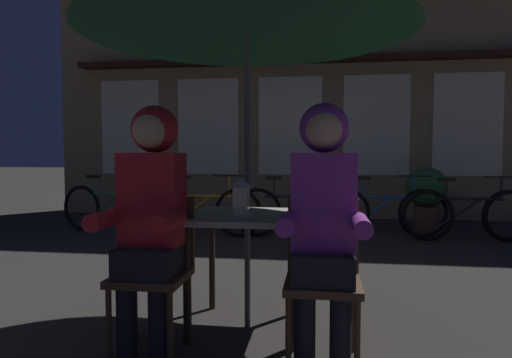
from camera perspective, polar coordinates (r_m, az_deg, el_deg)
The scene contains 15 objects.
ground_plane at distance 3.09m, azimuth -1.09°, elevation -18.12°, with size 60.00×60.00×0.00m, color #2D2B28.
cafe_table at distance 2.92m, azimuth -1.10°, elevation -6.38°, with size 0.72×0.72×0.74m.
patio_umbrella at distance 3.03m, azimuth -1.13°, elevation 21.17°, with size 2.10×2.10×2.31m.
lantern at distance 2.79m, azimuth -1.87°, elevation -2.21°, with size 0.11×0.11×0.23m.
chair_left at distance 2.72m, azimuth -12.58°, elevation -10.36°, with size 0.40×0.40×0.87m.
chair_right at distance 2.55m, azimuth 8.41°, elevation -11.25°, with size 0.40×0.40×0.87m.
person_left_hooded at distance 2.61m, azimuth -13.12°, elevation -3.01°, with size 0.45×0.56×1.40m.
person_right_hooded at distance 2.43m, azimuth 8.48°, elevation -3.42°, with size 0.45×0.56×1.40m.
shopfront_building at distance 8.47m, azimuth 9.66°, elevation 16.62°, with size 10.00×0.93×6.20m.
bicycle_nearest at distance 6.72m, azimuth -17.93°, elevation -3.55°, with size 1.64×0.46×0.84m.
bicycle_second at distance 6.25m, azimuth -6.79°, elevation -3.92°, with size 1.68×0.23×0.84m.
bicycle_third at distance 6.17m, azimuth 4.87°, elevation -4.00°, with size 1.65×0.40×0.84m.
bicycle_fourth at distance 6.29m, azimuth 15.78°, elevation -3.98°, with size 1.68×0.21×0.84m.
bicycle_fifth at distance 6.39m, azimuth 25.19°, elevation -4.05°, with size 1.68×0.17×0.84m.
potted_plant at distance 7.19m, azimuth 20.65°, elevation -1.59°, with size 0.60×0.60×0.92m.
Camera 1 is at (0.47, -2.84, 1.13)m, focal length 31.79 mm.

